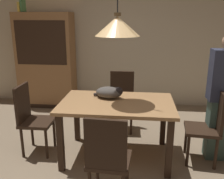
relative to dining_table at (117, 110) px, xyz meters
The scene contains 13 objects.
ground 0.82m from the dining_table, 106.40° to the right, with size 10.00×10.00×0.00m, color #847056.
back_wall 2.32m from the dining_table, 93.67° to the left, with size 6.40×0.10×2.90m, color beige.
dining_table is the anchor object (origin of this frame).
chair_left_side 1.14m from the dining_table, behind, with size 0.41×0.41×0.93m.
chair_near_front 0.89m from the dining_table, 90.33° to the right, with size 0.43×0.43×0.93m.
chair_far_back 0.89m from the dining_table, 90.14° to the left, with size 0.41×0.41×0.93m.
chair_right_side 1.14m from the dining_table, ahead, with size 0.43×0.43×0.93m.
cat_sleeping 0.25m from the dining_table, 127.17° to the left, with size 0.40×0.28×0.16m.
pendant_lamp 1.01m from the dining_table, 75.96° to the left, with size 0.52×0.52×1.30m.
hutch_bookcase 2.44m from the dining_table, 130.57° to the left, with size 1.12×0.45×1.85m.
book_yellow_short 3.02m from the dining_table, 137.40° to the left, with size 0.04×0.20×0.18m, color gold.
book_green_slim 3.00m from the dining_table, 136.67° to the left, with size 0.03×0.20×0.26m, color #427A4C.
person_standing 1.30m from the dining_table, ahead, with size 0.36×0.22×1.58m.
Camera 1 is at (0.40, -2.44, 1.76)m, focal length 40.14 mm.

